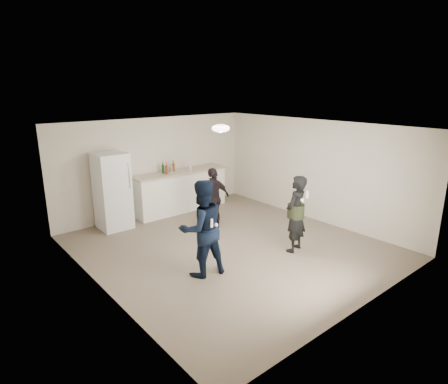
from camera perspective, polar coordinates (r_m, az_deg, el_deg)
floor at (r=7.98m, az=0.93°, el=-8.27°), size 6.00×6.00×0.00m
ceiling at (r=7.33m, az=1.02°, el=9.88°), size 6.00×6.00×0.00m
wall_back at (r=9.96m, az=-10.38°, el=3.92°), size 6.00×0.00×6.00m
wall_front at (r=5.74m, az=20.98°, el=-5.72°), size 6.00×0.00×6.00m
wall_left at (r=6.21m, az=-18.71°, el=-3.92°), size 0.00×6.00×6.00m
wall_right at (r=9.53m, az=13.63°, el=3.20°), size 0.00×6.00×6.00m
counter at (r=10.13m, az=-6.56°, el=0.06°), size 2.60×0.56×1.05m
counter_top at (r=10.00m, az=-6.65°, el=3.07°), size 2.68×0.64×0.04m
fridge at (r=9.10m, az=-16.66°, el=0.12°), size 0.70×0.70×1.80m
fridge_handle at (r=8.78m, az=-14.22°, el=2.45°), size 0.02×0.02×0.60m
ceiling_dome at (r=7.56m, az=-0.49°, el=9.69°), size 0.36×0.36×0.16m
shaker at (r=9.94m, az=-7.99°, el=3.56°), size 0.08×0.08×0.17m
man at (r=6.56m, az=-3.42°, el=-5.56°), size 0.94×0.78×1.74m
woman at (r=7.65m, az=10.87°, el=-3.31°), size 0.66×0.52×1.58m
camo_shorts at (r=7.63m, az=10.89°, el=-2.87°), size 0.34×0.34×0.28m
spectator at (r=8.73m, az=-1.61°, el=-1.00°), size 0.88×0.41×1.46m
remote_man at (r=6.28m, az=-1.92°, el=-4.75°), size 0.04×0.04×0.15m
nunchuk_man at (r=6.40m, az=-1.23°, el=-5.03°), size 0.07×0.07×0.07m
remote_woman at (r=7.36m, az=12.54°, el=-0.39°), size 0.04×0.04×0.15m
nunchuk_woman at (r=7.33m, az=11.83°, el=-1.23°), size 0.07×0.07×0.07m
bottle_cluster at (r=9.85m, az=-7.95°, el=3.57°), size 0.78×0.30×0.22m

